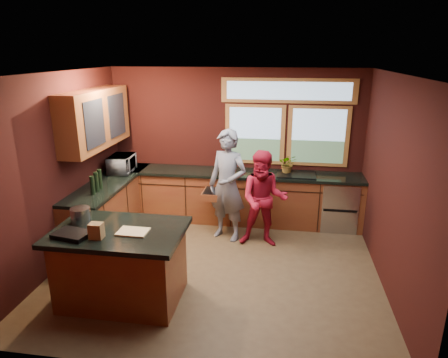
% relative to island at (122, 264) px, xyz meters
% --- Properties ---
extents(floor, '(4.50, 4.50, 0.00)m').
position_rel_island_xyz_m(floor, '(1.02, 0.92, -0.48)').
color(floor, brown).
rests_on(floor, ground).
extents(room_shell, '(4.52, 4.02, 2.71)m').
position_rel_island_xyz_m(room_shell, '(0.42, 1.25, 1.32)').
color(room_shell, black).
rests_on(room_shell, ground).
extents(back_counter, '(4.50, 0.64, 0.93)m').
position_rel_island_xyz_m(back_counter, '(1.22, 2.62, -0.01)').
color(back_counter, maroon).
rests_on(back_counter, floor).
extents(left_counter, '(0.64, 2.30, 0.93)m').
position_rel_island_xyz_m(left_counter, '(-0.93, 1.77, -0.01)').
color(left_counter, maroon).
rests_on(left_counter, floor).
extents(island, '(1.55, 1.05, 0.95)m').
position_rel_island_xyz_m(island, '(0.00, 0.00, 0.00)').
color(island, maroon).
rests_on(island, floor).
extents(person_grey, '(0.78, 0.66, 1.82)m').
position_rel_island_xyz_m(person_grey, '(1.03, 1.91, 0.43)').
color(person_grey, slate).
rests_on(person_grey, floor).
extents(person_red, '(0.76, 0.59, 1.54)m').
position_rel_island_xyz_m(person_red, '(1.62, 1.74, 0.29)').
color(person_red, maroon).
rests_on(person_red, floor).
extents(microwave, '(0.41, 0.57, 0.30)m').
position_rel_island_xyz_m(microwave, '(-0.90, 2.29, 0.60)').
color(microwave, '#999999').
rests_on(microwave, left_counter).
extents(potted_plant, '(0.30, 0.26, 0.34)m').
position_rel_island_xyz_m(potted_plant, '(1.97, 2.67, 0.62)').
color(potted_plant, '#999999').
rests_on(potted_plant, back_counter).
extents(paper_towel, '(0.12, 0.12, 0.28)m').
position_rel_island_xyz_m(paper_towel, '(1.46, 2.62, 0.59)').
color(paper_towel, white).
rests_on(paper_towel, back_counter).
extents(cutting_board, '(0.35, 0.25, 0.02)m').
position_rel_island_xyz_m(cutting_board, '(0.20, -0.05, 0.48)').
color(cutting_board, tan).
rests_on(cutting_board, island).
extents(stock_pot, '(0.24, 0.24, 0.18)m').
position_rel_island_xyz_m(stock_pot, '(-0.55, 0.15, 0.56)').
color(stock_pot, '#ACACB1').
rests_on(stock_pot, island).
extents(paper_bag, '(0.15, 0.12, 0.18)m').
position_rel_island_xyz_m(paper_bag, '(-0.15, -0.25, 0.56)').
color(paper_bag, brown).
rests_on(paper_bag, island).
extents(black_tray, '(0.44, 0.35, 0.05)m').
position_rel_island_xyz_m(black_tray, '(-0.45, -0.25, 0.49)').
color(black_tray, black).
rests_on(black_tray, island).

